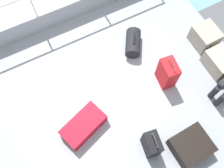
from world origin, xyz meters
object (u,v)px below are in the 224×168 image
cargo_crate_0 (205,37)px  suitcase_2 (191,146)px  duffel_bag (133,43)px  suitcase_0 (83,126)px  cargo_crate_1 (219,62)px  suitcase_1 (151,144)px  suitcase_4 (167,73)px

cargo_crate_0 → suitcase_2: cargo_crate_0 is taller
cargo_crate_0 → duffel_bag: (-0.58, -1.38, -0.04)m
cargo_crate_0 → suitcase_0: size_ratio=0.60×
cargo_crate_1 → suitcase_1: suitcase_1 is taller
cargo_crate_0 → suitcase_2: bearing=-41.9°
cargo_crate_0 → suitcase_1: size_ratio=0.78×
suitcase_1 → duffel_bag: (-1.95, 0.77, -0.12)m
suitcase_0 → duffel_bag: bearing=123.7°
suitcase_1 → suitcase_4: size_ratio=0.90×
cargo_crate_0 → cargo_crate_1: 0.62m
suitcase_2 → suitcase_1: bearing=-117.4°
cargo_crate_0 → suitcase_0: bearing=-80.3°
cargo_crate_1 → suitcase_0: 2.92m
cargo_crate_0 → suitcase_1: suitcase_1 is taller
suitcase_1 → cargo_crate_0: bearing=122.6°
suitcase_2 → suitcase_4: size_ratio=0.85×
suitcase_4 → cargo_crate_1: bearing=78.8°
duffel_bag → suitcase_4: bearing=10.1°
suitcase_0 → suitcase_1: suitcase_1 is taller
cargo_crate_0 → suitcase_1: (1.37, -2.15, 0.09)m
cargo_crate_1 → suitcase_0: bearing=-91.8°
suitcase_4 → suitcase_2: bearing=-13.7°
suitcase_1 → suitcase_4: (-0.98, 0.94, 0.03)m
duffel_bag → suitcase_1: bearing=-21.6°
suitcase_2 → suitcase_4: bearing=166.3°
suitcase_0 → duffel_bag: 1.97m
suitcase_2 → cargo_crate_1: bearing=127.3°
suitcase_4 → duffel_bag: (-0.97, -0.17, -0.15)m
cargo_crate_0 → duffel_bag: duffel_bag is taller
cargo_crate_1 → suitcase_2: 1.80m
suitcase_2 → duffel_bag: duffel_bag is taller
suitcase_1 → suitcase_4: bearing=136.2°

